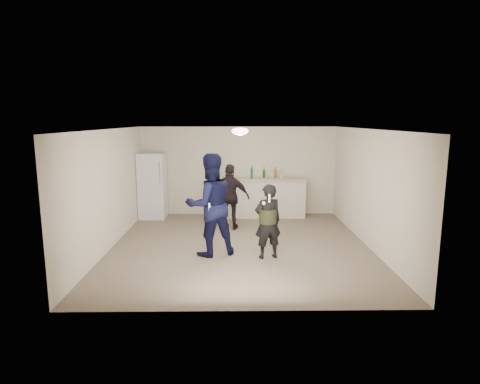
{
  "coord_description": "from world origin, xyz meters",
  "views": [
    {
      "loc": [
        -0.12,
        -8.33,
        2.7
      ],
      "look_at": [
        0.0,
        0.2,
        1.15
      ],
      "focal_mm": 30.0,
      "sensor_mm": 36.0,
      "label": 1
    }
  ],
  "objects_px": {
    "counter": "(258,198)",
    "fridge": "(153,186)",
    "man": "(210,205)",
    "shaker": "(227,175)",
    "spectator": "(230,197)",
    "woman": "(268,221)"
  },
  "relations": [
    {
      "from": "counter",
      "to": "fridge",
      "type": "height_order",
      "value": "fridge"
    },
    {
      "from": "fridge",
      "to": "man",
      "type": "height_order",
      "value": "man"
    },
    {
      "from": "shaker",
      "to": "woman",
      "type": "xyz_separation_m",
      "value": [
        0.85,
        -3.42,
        -0.44
      ]
    },
    {
      "from": "shaker",
      "to": "woman",
      "type": "relative_size",
      "value": 0.11
    },
    {
      "from": "counter",
      "to": "shaker",
      "type": "xyz_separation_m",
      "value": [
        -0.85,
        -0.01,
        0.65
      ]
    },
    {
      "from": "counter",
      "to": "woman",
      "type": "distance_m",
      "value": 3.44
    },
    {
      "from": "man",
      "to": "spectator",
      "type": "bearing_deg",
      "value": -123.05
    },
    {
      "from": "fridge",
      "to": "man",
      "type": "bearing_deg",
      "value": -60.51
    },
    {
      "from": "shaker",
      "to": "fridge",
      "type": "bearing_deg",
      "value": -178.25
    },
    {
      "from": "shaker",
      "to": "spectator",
      "type": "xyz_separation_m",
      "value": [
        0.1,
        -1.31,
        -0.36
      ]
    },
    {
      "from": "woman",
      "to": "spectator",
      "type": "height_order",
      "value": "spectator"
    },
    {
      "from": "spectator",
      "to": "counter",
      "type": "bearing_deg",
      "value": -106.21
    },
    {
      "from": "counter",
      "to": "spectator",
      "type": "height_order",
      "value": "spectator"
    },
    {
      "from": "man",
      "to": "shaker",
      "type": "bearing_deg",
      "value": -116.65
    },
    {
      "from": "counter",
      "to": "fridge",
      "type": "bearing_deg",
      "value": -178.62
    },
    {
      "from": "counter",
      "to": "fridge",
      "type": "xyz_separation_m",
      "value": [
        -2.92,
        -0.07,
        0.38
      ]
    },
    {
      "from": "shaker",
      "to": "woman",
      "type": "height_order",
      "value": "woman"
    },
    {
      "from": "counter",
      "to": "fridge",
      "type": "distance_m",
      "value": 2.94
    },
    {
      "from": "fridge",
      "to": "shaker",
      "type": "bearing_deg",
      "value": 1.75
    },
    {
      "from": "fridge",
      "to": "shaker",
      "type": "relative_size",
      "value": 10.59
    },
    {
      "from": "fridge",
      "to": "man",
      "type": "distance_m",
      "value": 3.62
    },
    {
      "from": "counter",
      "to": "woman",
      "type": "xyz_separation_m",
      "value": [
        -0.0,
        -3.43,
        0.21
      ]
    }
  ]
}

